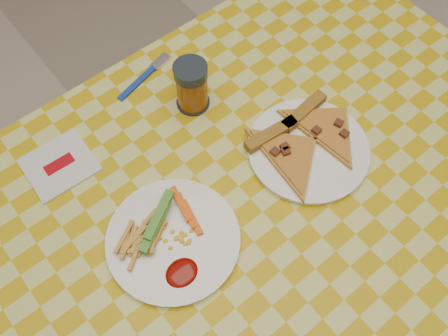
{
  "coord_description": "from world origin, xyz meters",
  "views": [
    {
      "loc": [
        -0.3,
        -0.29,
        1.61
      ],
      "look_at": [
        -0.0,
        0.07,
        0.78
      ],
      "focal_mm": 40.0,
      "sensor_mm": 36.0,
      "label": 1
    }
  ],
  "objects_px": {
    "table": "(249,214)",
    "drink_glass": "(192,86)",
    "plate_left": "(173,240)",
    "plate_right": "(308,150)"
  },
  "relations": [
    {
      "from": "plate_right",
      "to": "drink_glass",
      "type": "distance_m",
      "value": 0.27
    },
    {
      "from": "table",
      "to": "plate_right",
      "type": "height_order",
      "value": "plate_right"
    },
    {
      "from": "table",
      "to": "plate_left",
      "type": "bearing_deg",
      "value": 172.2
    },
    {
      "from": "plate_left",
      "to": "plate_right",
      "type": "height_order",
      "value": "same"
    },
    {
      "from": "table",
      "to": "drink_glass",
      "type": "xyz_separation_m",
      "value": [
        0.05,
        0.25,
        0.13
      ]
    },
    {
      "from": "plate_left",
      "to": "drink_glass",
      "type": "bearing_deg",
      "value": 46.14
    },
    {
      "from": "plate_left",
      "to": "drink_glass",
      "type": "xyz_separation_m",
      "value": [
        0.22,
        0.22,
        0.05
      ]
    },
    {
      "from": "plate_left",
      "to": "table",
      "type": "bearing_deg",
      "value": -7.8
    },
    {
      "from": "plate_right",
      "to": "drink_glass",
      "type": "bearing_deg",
      "value": 113.51
    },
    {
      "from": "table",
      "to": "drink_glass",
      "type": "bearing_deg",
      "value": 78.2
    }
  ]
}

